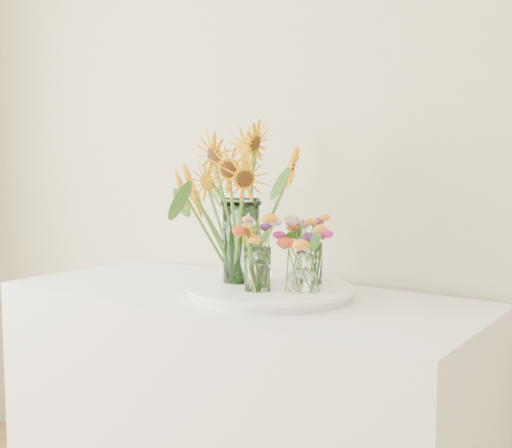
% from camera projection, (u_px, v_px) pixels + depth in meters
% --- Properties ---
extents(counter, '(1.40, 0.60, 0.90)m').
position_uv_depth(counter, '(237.00, 443.00, 1.89)').
color(counter, white).
rests_on(counter, ground_plane).
extents(tray, '(0.44, 0.44, 0.02)m').
position_uv_depth(tray, '(270.00, 292.00, 1.79)').
color(tray, white).
rests_on(tray, counter).
extents(mason_jar, '(0.11, 0.11, 0.25)m').
position_uv_depth(mason_jar, '(241.00, 241.00, 1.84)').
color(mason_jar, '#9ED2CE').
rests_on(mason_jar, tray).
extents(sunflower_bouquet, '(0.66, 0.66, 0.47)m').
position_uv_depth(sunflower_bouquet, '(241.00, 202.00, 1.83)').
color(sunflower_bouquet, '#EB9C04').
rests_on(sunflower_bouquet, tray).
extents(small_vase_a, '(0.08, 0.08, 0.12)m').
position_uv_depth(small_vase_a, '(257.00, 270.00, 1.72)').
color(small_vase_a, white).
rests_on(small_vase_a, tray).
extents(wildflower_posy_a, '(0.17, 0.17, 0.21)m').
position_uv_depth(wildflower_posy_a, '(257.00, 253.00, 1.71)').
color(wildflower_posy_a, orange).
rests_on(wildflower_posy_a, tray).
extents(small_vase_b, '(0.08, 0.08, 0.11)m').
position_uv_depth(small_vase_b, '(301.00, 272.00, 1.71)').
color(small_vase_b, white).
rests_on(small_vase_b, tray).
extents(wildflower_posy_b, '(0.22, 0.22, 0.20)m').
position_uv_depth(wildflower_posy_b, '(301.00, 255.00, 1.71)').
color(wildflower_posy_b, orange).
rests_on(wildflower_posy_b, tray).
extents(small_vase_c, '(0.09, 0.09, 0.12)m').
position_uv_depth(small_vase_c, '(310.00, 264.00, 1.82)').
color(small_vase_c, white).
rests_on(small_vase_c, tray).
extents(wildflower_posy_c, '(0.19, 0.19, 0.21)m').
position_uv_depth(wildflower_posy_c, '(310.00, 248.00, 1.82)').
color(wildflower_posy_c, orange).
rests_on(wildflower_posy_c, tray).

